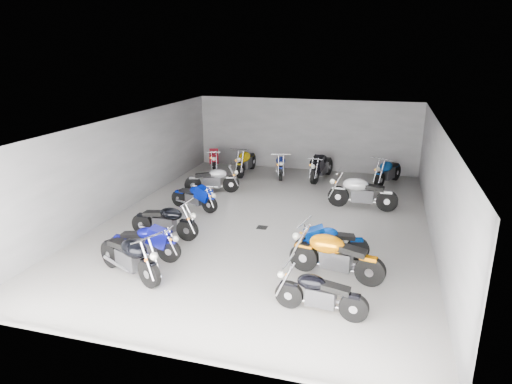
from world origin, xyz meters
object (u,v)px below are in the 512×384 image
motorcycle_right_b (335,256)px  motorcycle_right_f (362,193)px  motorcycle_left_c (165,221)px  motorcycle_back_a (214,158)px  motorcycle_back_f (388,172)px  motorcycle_right_c (331,243)px  motorcycle_left_a (130,256)px  motorcycle_left_f (213,180)px  motorcycle_back_b (246,162)px  motorcycle_right_a (320,293)px  motorcycle_left_b (145,242)px  motorcycle_back_c (280,165)px  motorcycle_left_e (195,197)px  motorcycle_back_d (322,166)px  drain_grate (262,227)px

motorcycle_right_b → motorcycle_right_f: 5.30m
motorcycle_left_c → motorcycle_back_a: bearing=-166.9°
motorcycle_back_f → motorcycle_right_c: bearing=103.6°
motorcycle_right_c → motorcycle_left_a: bearing=102.5°
motorcycle_left_f → motorcycle_right_f: (5.63, -0.33, 0.07)m
motorcycle_left_f → motorcycle_back_f: 7.14m
motorcycle_back_b → motorcycle_back_f: motorcycle_back_b is taller
motorcycle_back_b → motorcycle_back_f: (6.06, -0.01, -0.02)m
motorcycle_right_a → motorcycle_right_b: motorcycle_right_b is taller
motorcycle_right_f → motorcycle_back_f: 3.44m
motorcycle_right_b → motorcycle_left_f: bearing=54.8°
motorcycle_left_b → motorcycle_back_c: motorcycle_back_c is taller
motorcycle_right_a → motorcycle_right_c: size_ratio=1.02×
motorcycle_left_e → motorcycle_right_f: size_ratio=0.78×
motorcycle_left_b → motorcycle_right_a: bearing=71.6°
motorcycle_back_c → motorcycle_back_f: (4.50, -0.01, 0.04)m
motorcycle_back_d → motorcycle_left_f: bearing=50.4°
drain_grate → motorcycle_back_d: 6.08m
drain_grate → motorcycle_back_a: (-3.99, 6.27, 0.52)m
motorcycle_left_b → motorcycle_right_b: bearing=91.4°
motorcycle_right_b → motorcycle_right_f: (0.31, 5.30, 0.00)m
motorcycle_left_b → motorcycle_right_f: (5.21, 5.67, 0.09)m
motorcycle_left_e → motorcycle_back_f: size_ratio=0.89×
motorcycle_right_f → motorcycle_right_a: bearing=179.0°
motorcycle_left_b → motorcycle_right_c: (4.68, 1.35, -0.01)m
motorcycle_back_f → motorcycle_left_e: bearing=62.1°
motorcycle_right_f → motorcycle_back_a: 7.72m
motorcycle_left_e → motorcycle_right_a: (5.09, -5.30, 0.02)m
motorcycle_left_a → motorcycle_left_e: (-0.44, 4.94, -0.09)m
motorcycle_back_b → motorcycle_back_a: bearing=-7.8°
motorcycle_left_b → motorcycle_back_f: (6.05, 9.01, 0.05)m
motorcycle_right_b → motorcycle_back_d: bearing=21.6°
motorcycle_left_a → motorcycle_back_a: size_ratio=1.02×
motorcycle_right_b → motorcycle_back_d: (-1.56, 8.61, -0.00)m
motorcycle_right_b → motorcycle_left_c: bearing=89.0°
motorcycle_left_b → motorcycle_left_f: 6.01m
motorcycle_right_b → drain_grate: bearing=55.3°
motorcycle_left_f → motorcycle_right_c: motorcycle_left_f is taller
motorcycle_left_a → motorcycle_back_d: (3.22, 9.95, 0.02)m
motorcycle_back_b → motorcycle_back_f: size_ratio=1.09×
motorcycle_left_e → motorcycle_left_f: size_ratio=0.92×
motorcycle_back_c → motorcycle_back_d: bearing=164.7°
motorcycle_right_a → motorcycle_back_a: size_ratio=0.95×
motorcycle_left_a → motorcycle_back_c: 10.08m
motorcycle_right_b → motorcycle_back_f: 8.71m
motorcycle_right_a → motorcycle_back_c: (-3.23, 10.34, 0.02)m
motorcycle_right_a → motorcycle_back_a: (-6.41, 10.60, 0.05)m
motorcycle_left_f → motorcycle_back_a: size_ratio=0.97×
motorcycle_left_a → motorcycle_back_b: bearing=-154.4°
motorcycle_back_b → motorcycle_back_c: motorcycle_back_b is taller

